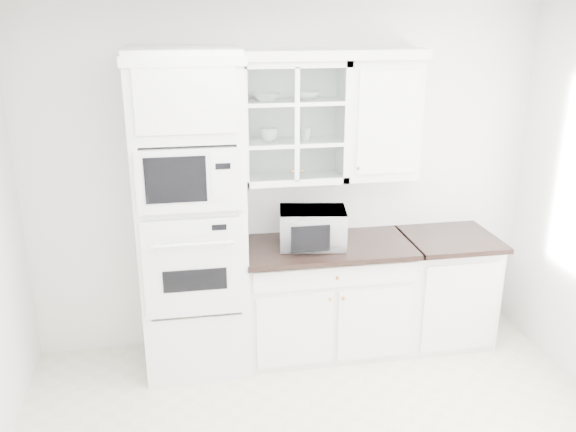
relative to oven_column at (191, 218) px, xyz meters
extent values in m
cube|color=white|center=(0.75, 0.32, 0.15)|extent=(4.00, 0.02, 2.70)
cube|color=white|center=(0.00, 0.01, 0.00)|extent=(0.76, 0.65, 2.40)
cube|color=white|center=(0.00, -0.33, -0.26)|extent=(0.70, 0.03, 0.72)
cube|color=black|center=(0.00, -0.35, -0.34)|extent=(0.44, 0.01, 0.16)
cube|color=white|center=(0.00, -0.33, 0.37)|extent=(0.70, 0.03, 0.43)
cube|color=black|center=(-0.09, -0.35, 0.39)|extent=(0.40, 0.01, 0.31)
cube|color=white|center=(1.03, 0.03, -0.76)|extent=(1.30, 0.60, 0.88)
cube|color=#2F1E17|center=(1.03, 0.00, -0.30)|extent=(1.32, 0.67, 0.04)
cube|color=white|center=(2.03, 0.03, -0.76)|extent=(0.70, 0.60, 0.88)
cube|color=#2F1E17|center=(2.03, 0.00, -0.30)|extent=(0.72, 0.67, 0.04)
cube|color=white|center=(0.78, 0.17, 0.65)|extent=(0.80, 0.33, 0.90)
cube|color=white|center=(0.78, 0.17, 0.50)|extent=(0.74, 0.29, 0.02)
cube|color=white|center=(0.78, 0.17, 0.80)|extent=(0.74, 0.29, 0.02)
cube|color=white|center=(1.46, 0.17, 0.65)|extent=(0.55, 0.33, 0.90)
cube|color=white|center=(0.68, 0.14, 1.14)|extent=(2.14, 0.38, 0.07)
imported|color=white|center=(0.91, 0.02, -0.14)|extent=(0.56, 0.49, 0.29)
imported|color=white|center=(0.58, 0.19, 0.84)|extent=(0.22, 0.22, 0.05)
imported|color=white|center=(0.89, 0.19, 0.84)|extent=(0.21, 0.21, 0.06)
imported|color=white|center=(0.60, 0.15, 0.56)|extent=(0.16, 0.16, 0.10)
imported|color=white|center=(0.88, 0.18, 0.56)|extent=(0.12, 0.12, 0.09)
camera|label=1|loc=(-0.03, -4.24, 1.45)|focal=38.00mm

